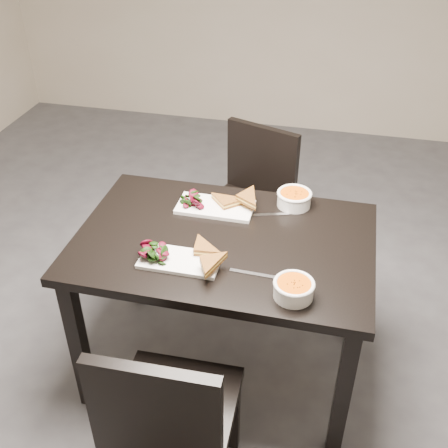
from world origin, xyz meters
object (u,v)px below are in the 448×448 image
plate_near (180,261)px  soup_bowl_far (294,198)px  table (224,257)px  plate_far (215,207)px  chair_near (168,417)px  chair_far (251,196)px  soup_bowl_near (294,288)px

plate_near → soup_bowl_far: (0.37, 0.50, 0.03)m
table → plate_near: plate_near is taller
plate_far → chair_near: bearing=-86.6°
soup_bowl_far → chair_near: bearing=-105.8°
table → chair_near: 0.70m
chair_far → table: bearing=-68.2°
plate_near → soup_bowl_near: 0.45m
soup_bowl_far → plate_near: bearing=-126.6°
chair_near → chair_far: size_ratio=1.00×
soup_bowl_near → plate_near: bearing=168.3°
table → plate_far: (-0.09, 0.20, 0.11)m
chair_near → soup_bowl_near: (0.35, 0.39, 0.30)m
chair_far → soup_bowl_near: (0.35, -1.05, 0.30)m
plate_far → soup_bowl_near: bearing=-50.3°
soup_bowl_near → soup_bowl_far: soup_bowl_far is taller
soup_bowl_far → plate_far: bearing=-162.1°
chair_near → soup_bowl_near: bearing=46.8°
table → chair_far: size_ratio=1.41×
chair_near → soup_bowl_near: size_ratio=5.80×
plate_near → soup_bowl_near: soup_bowl_near is taller
chair_near → chair_far: bearing=88.4°
chair_far → soup_bowl_near: chair_far is taller
plate_near → chair_far: bearing=84.1°
chair_far → soup_bowl_near: size_ratio=5.80×
chair_near → plate_far: bearing=92.0°
chair_far → chair_near: bearing=-70.6°
table → soup_bowl_near: bearing=-41.7°
chair_near → plate_far: chair_near is taller
soup_bowl_near → chair_near: bearing=-131.8°
chair_far → plate_far: chair_far is taller
plate_near → soup_bowl_far: size_ratio=1.99×
chair_near → plate_near: size_ratio=2.78×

